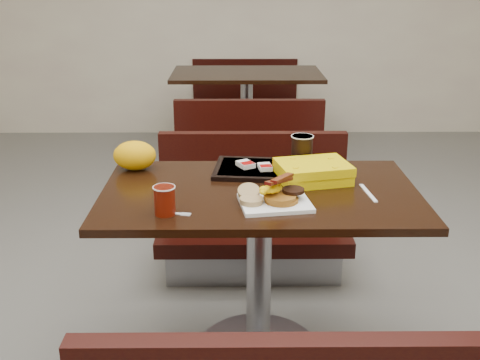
{
  "coord_description": "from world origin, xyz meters",
  "views": [
    {
      "loc": [
        -0.09,
        -2.03,
        1.55
      ],
      "look_at": [
        -0.08,
        -0.08,
        0.82
      ],
      "focal_mm": 43.04,
      "sensor_mm": 36.0,
      "label": 1
    }
  ],
  "objects_px": {
    "bench_near_n": "(254,211)",
    "fork": "(169,213)",
    "clamshell": "(313,172)",
    "table_far": "(247,118)",
    "paper_bag": "(135,155)",
    "pancake_stack": "(281,198)",
    "hashbrown_sleeve_left": "(246,164)",
    "table_near": "(259,277)",
    "knife": "(368,193)",
    "bench_far_n": "(245,101)",
    "coffee_cup_far": "(302,150)",
    "platter": "(275,203)",
    "tray": "(262,169)",
    "coffee_cup_near": "(165,201)",
    "hashbrown_sleeve_right": "(265,167)",
    "bench_far_s": "(248,144)"
  },
  "relations": [
    {
      "from": "coffee_cup_far",
      "to": "tray",
      "type": "bearing_deg",
      "value": -165.8
    },
    {
      "from": "platter",
      "to": "tray",
      "type": "height_order",
      "value": "tray"
    },
    {
      "from": "bench_near_n",
      "to": "hashbrown_sleeve_left",
      "type": "height_order",
      "value": "hashbrown_sleeve_left"
    },
    {
      "from": "platter",
      "to": "hashbrown_sleeve_right",
      "type": "distance_m",
      "value": 0.34
    },
    {
      "from": "coffee_cup_near",
      "to": "hashbrown_sleeve_left",
      "type": "xyz_separation_m",
      "value": [
        0.28,
        0.44,
        -0.02
      ]
    },
    {
      "from": "hashbrown_sleeve_right",
      "to": "coffee_cup_far",
      "type": "height_order",
      "value": "coffee_cup_far"
    },
    {
      "from": "bench_near_n",
      "to": "fork",
      "type": "bearing_deg",
      "value": -109.33
    },
    {
      "from": "coffee_cup_far",
      "to": "bench_far_n",
      "type": "bearing_deg",
      "value": 93.47
    },
    {
      "from": "bench_near_n",
      "to": "paper_bag",
      "type": "xyz_separation_m",
      "value": [
        -0.51,
        -0.46,
        0.45
      ]
    },
    {
      "from": "platter",
      "to": "hashbrown_sleeve_left",
      "type": "height_order",
      "value": "hashbrown_sleeve_left"
    },
    {
      "from": "coffee_cup_near",
      "to": "bench_far_n",
      "type": "bearing_deg",
      "value": 84.58
    },
    {
      "from": "fork",
      "to": "paper_bag",
      "type": "relative_size",
      "value": 0.68
    },
    {
      "from": "bench_far_n",
      "to": "tray",
      "type": "bearing_deg",
      "value": -89.72
    },
    {
      "from": "bench_far_s",
      "to": "pancake_stack",
      "type": "relative_size",
      "value": 8.23
    },
    {
      "from": "bench_near_n",
      "to": "clamshell",
      "type": "distance_m",
      "value": 0.77
    },
    {
      "from": "hashbrown_sleeve_right",
      "to": "bench_far_n",
      "type": "bearing_deg",
      "value": 81.67
    },
    {
      "from": "hashbrown_sleeve_left",
      "to": "fork",
      "type": "bearing_deg",
      "value": -150.38
    },
    {
      "from": "knife",
      "to": "clamshell",
      "type": "relative_size",
      "value": 0.65
    },
    {
      "from": "table_near",
      "to": "knife",
      "type": "distance_m",
      "value": 0.55
    },
    {
      "from": "coffee_cup_far",
      "to": "fork",
      "type": "bearing_deg",
      "value": -136.9
    },
    {
      "from": "table_near",
      "to": "fork",
      "type": "relative_size",
      "value": 10.01
    },
    {
      "from": "hashbrown_sleeve_right",
      "to": "knife",
      "type": "bearing_deg",
      "value": -40.05
    },
    {
      "from": "table_far",
      "to": "knife",
      "type": "bearing_deg",
      "value": -81.3
    },
    {
      "from": "coffee_cup_near",
      "to": "fork",
      "type": "bearing_deg",
      "value": 23.79
    },
    {
      "from": "bench_far_s",
      "to": "fork",
      "type": "relative_size",
      "value": 8.34
    },
    {
      "from": "coffee_cup_far",
      "to": "paper_bag",
      "type": "distance_m",
      "value": 0.7
    },
    {
      "from": "table_near",
      "to": "pancake_stack",
      "type": "xyz_separation_m",
      "value": [
        0.07,
        -0.15,
        0.4
      ]
    },
    {
      "from": "hashbrown_sleeve_right",
      "to": "fork",
      "type": "bearing_deg",
      "value": -139.49
    },
    {
      "from": "coffee_cup_near",
      "to": "coffee_cup_far",
      "type": "relative_size",
      "value": 0.83
    },
    {
      "from": "table_far",
      "to": "bench_far_n",
      "type": "xyz_separation_m",
      "value": [
        0.0,
        0.7,
        -0.02
      ]
    },
    {
      "from": "coffee_cup_near",
      "to": "knife",
      "type": "distance_m",
      "value": 0.76
    },
    {
      "from": "table_far",
      "to": "paper_bag",
      "type": "height_order",
      "value": "paper_bag"
    },
    {
      "from": "bench_far_n",
      "to": "tray",
      "type": "xyz_separation_m",
      "value": [
        0.02,
        -3.09,
        0.4
      ]
    },
    {
      "from": "coffee_cup_far",
      "to": "paper_bag",
      "type": "height_order",
      "value": "coffee_cup_far"
    },
    {
      "from": "coffee_cup_near",
      "to": "clamshell",
      "type": "relative_size",
      "value": 0.37
    },
    {
      "from": "hashbrown_sleeve_left",
      "to": "hashbrown_sleeve_right",
      "type": "height_order",
      "value": "hashbrown_sleeve_left"
    },
    {
      "from": "bench_near_n",
      "to": "coffee_cup_far",
      "type": "xyz_separation_m",
      "value": [
        0.18,
        -0.44,
        0.47
      ]
    },
    {
      "from": "coffee_cup_far",
      "to": "pancake_stack",
      "type": "bearing_deg",
      "value": -105.92
    },
    {
      "from": "clamshell",
      "to": "tray",
      "type": "bearing_deg",
      "value": 137.91
    },
    {
      "from": "platter",
      "to": "coffee_cup_far",
      "type": "distance_m",
      "value": 0.43
    },
    {
      "from": "pancake_stack",
      "to": "hashbrown_sleeve_left",
      "type": "bearing_deg",
      "value": 108.25
    },
    {
      "from": "table_far",
      "to": "coffee_cup_far",
      "type": "relative_size",
      "value": 9.85
    },
    {
      "from": "fork",
      "to": "table_far",
      "type": "bearing_deg",
      "value": 94.91
    },
    {
      "from": "table_far",
      "to": "hashbrown_sleeve_right",
      "type": "xyz_separation_m",
      "value": [
        0.03,
        -2.41,
        0.4
      ]
    },
    {
      "from": "bench_near_n",
      "to": "tray",
      "type": "height_order",
      "value": "tray"
    },
    {
      "from": "fork",
      "to": "clamshell",
      "type": "relative_size",
      "value": 0.44
    },
    {
      "from": "platter",
      "to": "knife",
      "type": "height_order",
      "value": "platter"
    },
    {
      "from": "knife",
      "to": "paper_bag",
      "type": "bearing_deg",
      "value": -112.82
    },
    {
      "from": "hashbrown_sleeve_left",
      "to": "paper_bag",
      "type": "distance_m",
      "value": 0.46
    },
    {
      "from": "table_near",
      "to": "knife",
      "type": "xyz_separation_m",
      "value": [
        0.4,
        -0.04,
        0.38
      ]
    }
  ]
}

